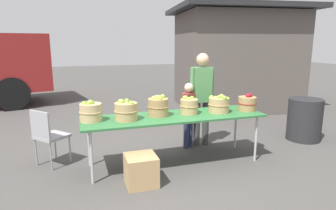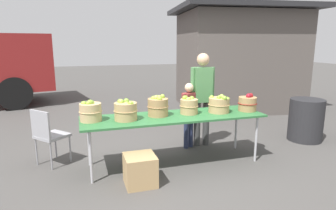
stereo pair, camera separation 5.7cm
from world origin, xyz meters
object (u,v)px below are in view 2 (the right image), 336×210
(produce_crate, at_px, (140,170))
(child_customer, at_px, (189,110))
(apple_basket_green_4, at_px, (219,104))
(trash_barrel, at_px, (306,120))
(folding_chair, at_px, (48,133))
(apple_basket_red_0, at_px, (248,103))
(apple_basket_green_3, at_px, (189,106))
(market_table, at_px, (174,118))
(apple_basket_green_0, at_px, (90,111))
(vendor_adult, at_px, (202,92))
(apple_basket_green_2, at_px, (158,106))
(apple_basket_green_1, at_px, (126,111))

(produce_crate, bearing_deg, child_customer, 45.23)
(apple_basket_green_4, xyz_separation_m, trash_barrel, (1.97, 0.31, -0.48))
(folding_chair, xyz_separation_m, produce_crate, (1.17, -1.00, -0.31))
(apple_basket_red_0, bearing_deg, child_customer, 140.38)
(apple_basket_green_3, relative_size, trash_barrel, 0.36)
(market_table, distance_m, folding_chair, 1.88)
(apple_basket_green_4, distance_m, child_customer, 0.68)
(apple_basket_green_0, xyz_separation_m, vendor_adult, (1.92, 0.58, 0.08))
(vendor_adult, bearing_deg, apple_basket_green_2, 35.58)
(apple_basket_red_0, height_order, vendor_adult, vendor_adult)
(apple_basket_green_1, distance_m, produce_crate, 0.85)
(trash_barrel, bearing_deg, child_customer, 172.99)
(apple_basket_green_1, xyz_separation_m, folding_chair, (-1.08, 0.52, -0.38))
(apple_basket_green_1, distance_m, apple_basket_green_4, 1.45)
(apple_basket_green_0, bearing_deg, folding_chair, 144.85)
(produce_crate, bearing_deg, trash_barrel, 13.90)
(apple_basket_green_2, distance_m, apple_basket_green_4, 0.96)
(trash_barrel, bearing_deg, vendor_adult, 170.61)
(apple_basket_green_3, xyz_separation_m, produce_crate, (-0.89, -0.57, -0.68))
(child_customer, distance_m, folding_chair, 2.27)
(apple_basket_green_0, height_order, apple_basket_green_2, apple_basket_green_2)
(apple_basket_green_1, height_order, vendor_adult, vendor_adult)
(apple_basket_green_2, bearing_deg, apple_basket_red_0, -4.10)
(trash_barrel, distance_m, produce_crate, 3.44)
(market_table, height_order, apple_basket_green_1, apple_basket_green_1)
(vendor_adult, bearing_deg, apple_basket_green_4, 95.23)
(folding_chair, bearing_deg, apple_basket_green_1, -156.83)
(market_table, height_order, trash_barrel, trash_barrel)
(market_table, bearing_deg, apple_basket_green_2, 163.89)
(market_table, height_order, apple_basket_green_2, apple_basket_green_2)
(apple_basket_green_1, distance_m, child_customer, 1.35)
(apple_basket_green_2, relative_size, child_customer, 0.28)
(apple_basket_green_2, xyz_separation_m, produce_crate, (-0.40, -0.58, -0.70))
(apple_basket_green_0, xyz_separation_m, apple_basket_green_4, (1.92, -0.06, -0.01))
(apple_basket_green_0, distance_m, apple_basket_green_2, 0.96)
(child_customer, bearing_deg, apple_basket_green_1, 3.89)
(apple_basket_green_4, xyz_separation_m, folding_chair, (-2.53, 0.49, -0.37))
(apple_basket_green_4, relative_size, vendor_adult, 0.21)
(apple_basket_green_4, xyz_separation_m, produce_crate, (-1.36, -0.52, -0.68))
(apple_basket_green_4, xyz_separation_m, apple_basket_red_0, (0.48, -0.04, -0.00))
(market_table, height_order, produce_crate, market_table)
(market_table, bearing_deg, apple_basket_green_3, 11.39)
(produce_crate, bearing_deg, apple_basket_red_0, 14.61)
(apple_basket_green_4, bearing_deg, vendor_adult, 90.41)
(apple_basket_green_1, distance_m, trash_barrel, 3.48)
(apple_basket_green_3, bearing_deg, apple_basket_green_2, 178.28)
(apple_basket_green_1, xyz_separation_m, apple_basket_red_0, (1.93, -0.00, -0.01))
(market_table, bearing_deg, trash_barrel, 6.50)
(apple_basket_green_3, bearing_deg, apple_basket_green_1, -175.01)
(apple_basket_green_1, relative_size, apple_basket_green_3, 1.18)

